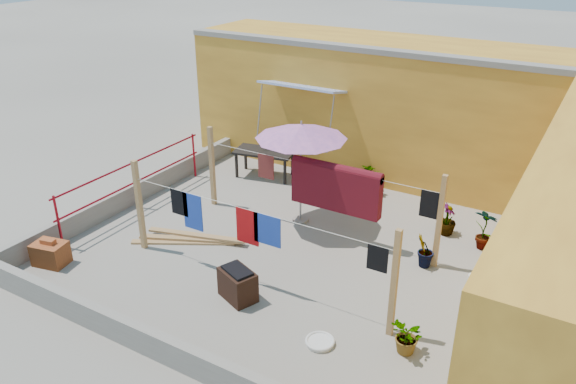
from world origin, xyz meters
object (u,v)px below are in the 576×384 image
(outdoor_table, at_px, (264,153))
(water_jug_a, at_px, (474,283))
(brick_stack, at_px, (50,253))
(plant_back_a, at_px, (367,176))
(brazier, at_px, (238,284))
(white_basin, at_px, (320,342))
(patio_umbrella, at_px, (301,132))
(green_hose, at_px, (527,226))
(water_jug_b, at_px, (503,278))

(outdoor_table, bearing_deg, water_jug_a, -22.07)
(brick_stack, height_order, plant_back_a, plant_back_a)
(brazier, distance_m, white_basin, 1.75)
(outdoor_table, distance_m, brick_stack, 5.51)
(brazier, relative_size, white_basin, 1.66)
(patio_umbrella, relative_size, white_basin, 4.96)
(green_hose, distance_m, plant_back_a, 3.58)
(white_basin, relative_size, green_hose, 0.86)
(brick_stack, xyz_separation_m, brazier, (3.55, 0.87, 0.05))
(patio_umbrella, bearing_deg, white_basin, -56.22)
(brick_stack, height_order, green_hose, brick_stack)
(brick_stack, bearing_deg, outdoor_table, 77.62)
(green_hose, relative_size, plant_back_a, 0.73)
(water_jug_a, distance_m, plant_back_a, 4.25)
(water_jug_b, xyz_separation_m, plant_back_a, (-3.56, 2.44, 0.18))
(white_basin, bearing_deg, water_jug_b, 55.40)
(patio_umbrella, xyz_separation_m, green_hose, (4.14, 2.14, -1.94))
(water_jug_b, distance_m, green_hose, 2.45)
(brazier, bearing_deg, white_basin, -10.78)
(white_basin, height_order, green_hose, same)
(brick_stack, relative_size, plant_back_a, 0.94)
(brick_stack, bearing_deg, water_jug_a, 24.15)
(outdoor_table, xyz_separation_m, brick_stack, (-1.18, -5.37, -0.39))
(white_basin, height_order, water_jug_a, water_jug_a)
(outdoor_table, relative_size, brazier, 2.11)
(brazier, xyz_separation_m, white_basin, (1.70, -0.32, -0.23))
(water_jug_b, bearing_deg, brick_stack, -154.56)
(plant_back_a, bearing_deg, patio_umbrella, -105.13)
(water_jug_a, height_order, green_hose, water_jug_a)
(green_hose, bearing_deg, water_jug_a, -98.01)
(brazier, bearing_deg, water_jug_a, 33.65)
(green_hose, bearing_deg, outdoor_table, -175.08)
(brazier, height_order, green_hose, brazier)
(outdoor_table, height_order, green_hose, outdoor_table)
(patio_umbrella, bearing_deg, brick_stack, -129.62)
(brazier, relative_size, plant_back_a, 1.04)
(water_jug_b, bearing_deg, brazier, -145.17)
(plant_back_a, bearing_deg, white_basin, -73.70)
(white_basin, xyz_separation_m, green_hose, (2.00, 5.34, -0.01))
(water_jug_a, xyz_separation_m, plant_back_a, (-3.17, 2.82, 0.20))
(water_jug_a, relative_size, plant_back_a, 0.48)
(outdoor_table, xyz_separation_m, white_basin, (4.07, -4.82, -0.57))
(water_jug_a, bearing_deg, patio_umbrella, 169.71)
(outdoor_table, bearing_deg, water_jug_b, -17.58)
(patio_umbrella, bearing_deg, outdoor_table, 139.93)
(patio_umbrella, distance_m, water_jug_b, 4.53)
(outdoor_table, relative_size, water_jug_a, 4.57)
(patio_umbrella, bearing_deg, plant_back_a, 74.87)
(brazier, bearing_deg, outdoor_table, 117.75)
(brick_stack, distance_m, water_jug_b, 8.02)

